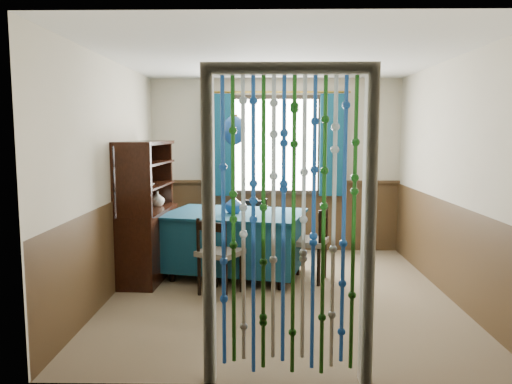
{
  "coord_description": "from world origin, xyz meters",
  "views": [
    {
      "loc": [
        -0.16,
        -5.26,
        1.73
      ],
      "look_at": [
        -0.26,
        0.47,
        1.05
      ],
      "focal_mm": 35.0,
      "sensor_mm": 36.0,
      "label": 1
    }
  ],
  "objects_px": {
    "pendant_lamp": "(234,130)",
    "vase_sideboard": "(157,198)",
    "dining_table": "(235,239)",
    "chair_far": "(251,228)",
    "sideboard": "(147,230)",
    "vase_table": "(234,205)",
    "bowl_shelf": "(145,185)",
    "chair_right": "(311,242)",
    "chair_near": "(219,254)",
    "chair_left": "(164,234)"
  },
  "relations": [
    {
      "from": "chair_near",
      "to": "chair_right",
      "type": "height_order",
      "value": "chair_right"
    },
    {
      "from": "chair_near",
      "to": "vase_sideboard",
      "type": "bearing_deg",
      "value": 159.72
    },
    {
      "from": "bowl_shelf",
      "to": "chair_far",
      "type": "bearing_deg",
      "value": 43.45
    },
    {
      "from": "chair_near",
      "to": "vase_table",
      "type": "relative_size",
      "value": 4.12
    },
    {
      "from": "sideboard",
      "to": "pendant_lamp",
      "type": "height_order",
      "value": "pendant_lamp"
    },
    {
      "from": "dining_table",
      "to": "sideboard",
      "type": "xyz_separation_m",
      "value": [
        -1.04,
        -0.05,
        0.12
      ]
    },
    {
      "from": "dining_table",
      "to": "vase_sideboard",
      "type": "xyz_separation_m",
      "value": [
        -0.99,
        0.27,
        0.47
      ]
    },
    {
      "from": "dining_table",
      "to": "sideboard",
      "type": "distance_m",
      "value": 1.05
    },
    {
      "from": "dining_table",
      "to": "chair_near",
      "type": "relative_size",
      "value": 2.18
    },
    {
      "from": "chair_right",
      "to": "bowl_shelf",
      "type": "bearing_deg",
      "value": 113.56
    },
    {
      "from": "chair_far",
      "to": "chair_left",
      "type": "bearing_deg",
      "value": 39.78
    },
    {
      "from": "pendant_lamp",
      "to": "vase_table",
      "type": "distance_m",
      "value": 0.88
    },
    {
      "from": "dining_table",
      "to": "vase_sideboard",
      "type": "relative_size",
      "value": 8.79
    },
    {
      "from": "dining_table",
      "to": "chair_near",
      "type": "distance_m",
      "value": 0.72
    },
    {
      "from": "pendant_lamp",
      "to": "vase_table",
      "type": "xyz_separation_m",
      "value": [
        -0.01,
        -0.04,
        -0.88
      ]
    },
    {
      "from": "pendant_lamp",
      "to": "vase_table",
      "type": "height_order",
      "value": "pendant_lamp"
    },
    {
      "from": "dining_table",
      "to": "sideboard",
      "type": "bearing_deg",
      "value": -164.31
    },
    {
      "from": "chair_near",
      "to": "chair_far",
      "type": "distance_m",
      "value": 1.48
    },
    {
      "from": "chair_far",
      "to": "vase_table",
      "type": "bearing_deg",
      "value": 90.94
    },
    {
      "from": "dining_table",
      "to": "vase_table",
      "type": "bearing_deg",
      "value": -88.6
    },
    {
      "from": "chair_near",
      "to": "vase_table",
      "type": "xyz_separation_m",
      "value": [
        0.12,
        0.66,
        0.43
      ]
    },
    {
      "from": "sideboard",
      "to": "vase_table",
      "type": "distance_m",
      "value": 1.08
    },
    {
      "from": "pendant_lamp",
      "to": "chair_left",
      "type": "bearing_deg",
      "value": 165.71
    },
    {
      "from": "pendant_lamp",
      "to": "vase_table",
      "type": "relative_size",
      "value": 4.5
    },
    {
      "from": "chair_left",
      "to": "chair_right",
      "type": "distance_m",
      "value": 1.85
    },
    {
      "from": "pendant_lamp",
      "to": "dining_table",
      "type": "bearing_deg",
      "value": -90.0
    },
    {
      "from": "chair_left",
      "to": "pendant_lamp",
      "type": "distance_m",
      "value": 1.6
    },
    {
      "from": "chair_near",
      "to": "vase_sideboard",
      "type": "xyz_separation_m",
      "value": [
        -0.86,
        0.97,
        0.47
      ]
    },
    {
      "from": "sideboard",
      "to": "vase_table",
      "type": "bearing_deg",
      "value": 3.56
    },
    {
      "from": "vase_table",
      "to": "vase_sideboard",
      "type": "bearing_deg",
      "value": 162.66
    },
    {
      "from": "sideboard",
      "to": "bowl_shelf",
      "type": "relative_size",
      "value": 7.7
    },
    {
      "from": "chair_right",
      "to": "vase_table",
      "type": "relative_size",
      "value": 4.27
    },
    {
      "from": "pendant_lamp",
      "to": "vase_sideboard",
      "type": "height_order",
      "value": "pendant_lamp"
    },
    {
      "from": "chair_far",
      "to": "sideboard",
      "type": "distance_m",
      "value": 1.46
    },
    {
      "from": "dining_table",
      "to": "bowl_shelf",
      "type": "xyz_separation_m",
      "value": [
        -0.99,
        -0.36,
        0.69
      ]
    },
    {
      "from": "sideboard",
      "to": "bowl_shelf",
      "type": "xyz_separation_m",
      "value": [
        0.06,
        -0.31,
        0.57
      ]
    },
    {
      "from": "dining_table",
      "to": "vase_sideboard",
      "type": "bearing_deg",
      "value": 178.02
    },
    {
      "from": "chair_right",
      "to": "vase_sideboard",
      "type": "relative_size",
      "value": 4.18
    },
    {
      "from": "chair_right",
      "to": "vase_table",
      "type": "height_order",
      "value": "vase_table"
    },
    {
      "from": "chair_far",
      "to": "bowl_shelf",
      "type": "height_order",
      "value": "bowl_shelf"
    },
    {
      "from": "dining_table",
      "to": "vase_table",
      "type": "relative_size",
      "value": 8.97
    },
    {
      "from": "chair_near",
      "to": "pendant_lamp",
      "type": "height_order",
      "value": "pendant_lamp"
    },
    {
      "from": "chair_left",
      "to": "pendant_lamp",
      "type": "bearing_deg",
      "value": 88.23
    },
    {
      "from": "chair_right",
      "to": "bowl_shelf",
      "type": "relative_size",
      "value": 4.1
    },
    {
      "from": "vase_table",
      "to": "vase_sideboard",
      "type": "height_order",
      "value": "vase_sideboard"
    },
    {
      "from": "chair_left",
      "to": "vase_sideboard",
      "type": "bearing_deg",
      "value": -100.68
    },
    {
      "from": "chair_right",
      "to": "bowl_shelf",
      "type": "height_order",
      "value": "bowl_shelf"
    },
    {
      "from": "dining_table",
      "to": "chair_far",
      "type": "relative_size",
      "value": 2.18
    },
    {
      "from": "chair_near",
      "to": "dining_table",
      "type": "bearing_deg",
      "value": 107.89
    },
    {
      "from": "chair_far",
      "to": "bowl_shelf",
      "type": "xyz_separation_m",
      "value": [
        -1.16,
        -1.1,
        0.69
      ]
    }
  ]
}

